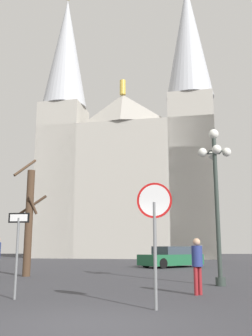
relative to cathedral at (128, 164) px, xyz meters
name	(u,v)px	position (x,y,z in m)	size (l,w,h in m)	color
ground_plane	(84,325)	(0.89, -38.54, -11.28)	(120.00, 120.00, 0.00)	#38383D
cathedral	(128,164)	(0.00, 0.00, 0.00)	(22.14, 13.82, 34.55)	#ADA89E
stop_sign	(155,218)	(2.24, -36.86, -9.24)	(0.83, 0.21, 2.88)	slate
one_way_arrow_sign	(17,244)	(-1.50, -35.32, -9.81)	(0.61, 0.09, 2.31)	slate
street_lamp	(216,182)	(4.69, -31.55, -7.52)	(1.25, 1.25, 5.82)	#2D3833
bare_tree	(29,219)	(-3.56, -27.67, -8.62)	(1.54, 1.31, 5.77)	#473323
parked_car_near_green	(172,257)	(3.75, -19.74, -10.63)	(4.50, 4.09, 1.35)	#1E5B38
pedestrian_standing	(197,260)	(3.55, -34.15, -10.29)	(0.32, 0.32, 1.63)	maroon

